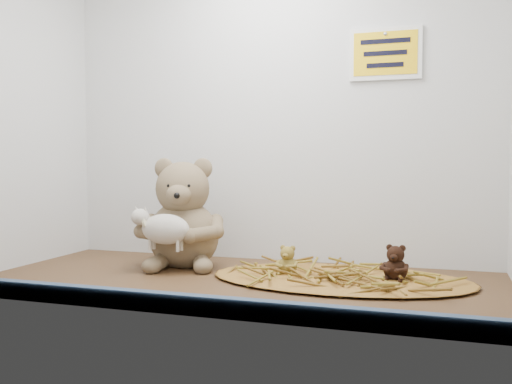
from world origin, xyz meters
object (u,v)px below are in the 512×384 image
(main_teddy, at_px, (183,212))
(mini_teddy_tan, at_px, (288,259))
(toy_lamb, at_px, (165,229))
(mini_teddy_brown, at_px, (396,261))

(main_teddy, xyz_separation_m, mini_teddy_tan, (0.30, -0.06, -0.10))
(main_teddy, xyz_separation_m, toy_lamb, (0.00, -0.10, -0.03))
(toy_lamb, xyz_separation_m, mini_teddy_tan, (0.30, 0.04, -0.06))
(main_teddy, relative_size, toy_lamb, 1.75)
(main_teddy, distance_m, mini_teddy_tan, 0.32)
(main_teddy, relative_size, mini_teddy_tan, 4.14)
(main_teddy, bearing_deg, mini_teddy_brown, -21.32)
(toy_lamb, bearing_deg, mini_teddy_brown, 5.44)
(toy_lamb, xyz_separation_m, mini_teddy_brown, (0.54, 0.05, -0.06))
(mini_teddy_tan, height_order, mini_teddy_brown, mini_teddy_brown)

